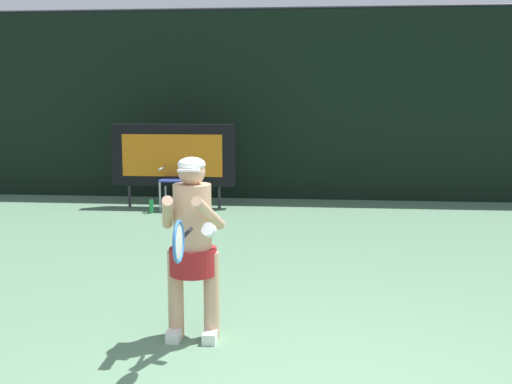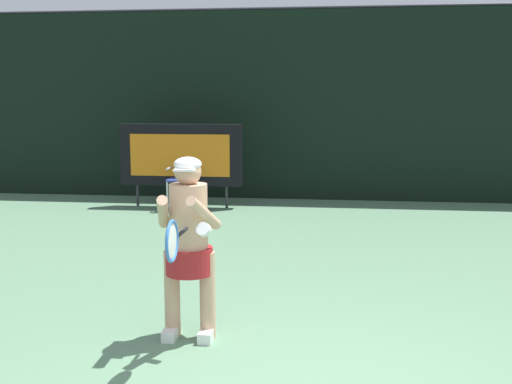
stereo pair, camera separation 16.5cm
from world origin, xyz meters
The scene contains 6 objects.
backdrop_screen centered at (0.00, 8.50, 1.81)m, with size 18.00×0.12×3.66m.
scoreboard centered at (-2.57, 7.31, 0.95)m, with size 2.20×0.21×1.50m.
umpire_chair centered at (-2.48, 7.13, 0.62)m, with size 0.52×0.44×1.08m.
water_bottle centered at (-2.83, 6.71, 0.12)m, with size 0.07×0.07×0.27m.
tennis_player centered at (-1.00, 1.25, 0.83)m, with size 0.53×0.61×1.51m.
tennis_racket centered at (-0.98, 0.66, 0.96)m, with size 0.03×0.60×0.31m.
Camera 1 is at (0.00, -3.66, 1.99)m, focal length 44.01 mm.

